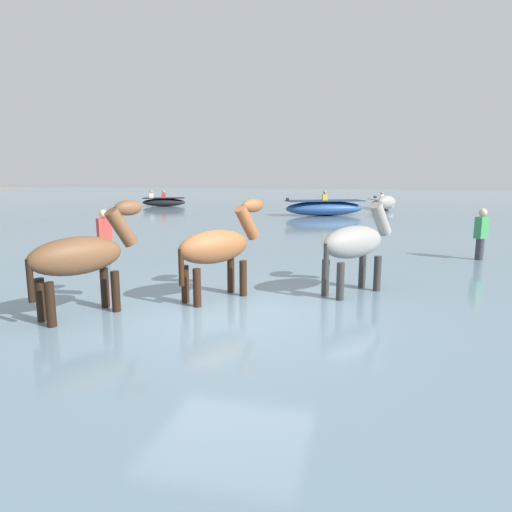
{
  "coord_description": "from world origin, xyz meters",
  "views": [
    {
      "loc": [
        2.09,
        -6.55,
        2.51
      ],
      "look_at": [
        -0.18,
        2.33,
        0.83
      ],
      "focal_mm": 32.11,
      "sensor_mm": 36.0,
      "label": 1
    }
  ],
  "objects": [
    {
      "name": "boat_distant_west",
      "position": [
        -0.32,
        17.05,
        0.73
      ],
      "size": [
        4.27,
        2.88,
        1.26
      ],
      "color": "#28518E",
      "rests_on": "water_surface"
    },
    {
      "name": "person_onlooker_left",
      "position": [
        -4.22,
        3.23,
        0.87
      ],
      "size": [
        0.36,
        0.37,
        1.63
      ],
      "color": "#383842",
      "rests_on": "ground"
    },
    {
      "name": "horse_lead_chestnut",
      "position": [
        -0.47,
        0.83,
        1.21
      ],
      "size": [
        1.3,
        1.75,
        2.04
      ],
      "color": "brown",
      "rests_on": "ground"
    },
    {
      "name": "horse_trailing_bay",
      "position": [
        -2.16,
        -0.6,
        1.23
      ],
      "size": [
        1.24,
        1.81,
        2.07
      ],
      "color": "brown",
      "rests_on": "ground"
    },
    {
      "name": "boat_near_port",
      "position": [
        -11.19,
        21.04,
        0.62
      ],
      "size": [
        2.91,
        1.83,
        1.03
      ],
      "color": "black",
      "rests_on": "water_surface"
    },
    {
      "name": "horse_flank_grey",
      "position": [
        1.82,
        1.81,
        1.23
      ],
      "size": [
        1.43,
        1.72,
        2.08
      ],
      "color": "gray",
      "rests_on": "ground"
    },
    {
      "name": "ground_plane",
      "position": [
        0.0,
        0.0,
        0.0
      ],
      "size": [
        120.0,
        120.0,
        0.0
      ],
      "primitive_type": "plane",
      "color": "#84755B"
    },
    {
      "name": "person_onlooker_right",
      "position": [
        4.75,
        5.88,
        0.87
      ],
      "size": [
        0.37,
        0.37,
        1.63
      ],
      "color": "#383842",
      "rests_on": "ground"
    },
    {
      "name": "boat_mid_channel",
      "position": [
        2.61,
        22.16,
        0.62
      ],
      "size": [
        1.82,
        3.21,
        1.05
      ],
      "color": "silver",
      "rests_on": "water_surface"
    },
    {
      "name": "water_surface",
      "position": [
        0.0,
        10.0,
        0.17
      ],
      "size": [
        90.0,
        90.0,
        0.33
      ],
      "primitive_type": "cube",
      "color": "slate",
      "rests_on": "ground"
    }
  ]
}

